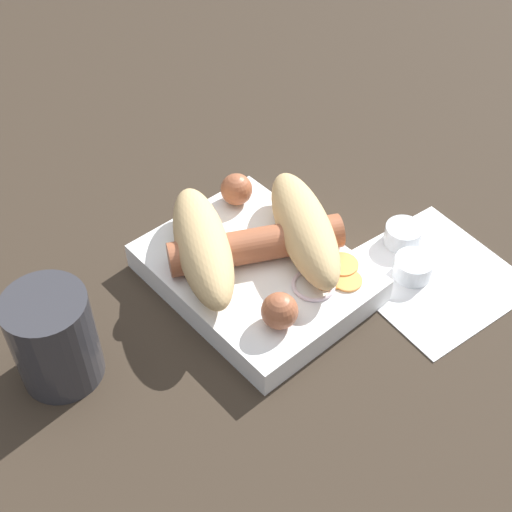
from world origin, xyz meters
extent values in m
plane|color=#33281E|center=(0.00, 0.00, 0.00)|extent=(3.00, 3.00, 0.00)
cube|color=white|center=(0.00, 0.00, 0.02)|extent=(0.22, 0.17, 0.03)
ellipsoid|color=tan|center=(-0.03, -0.04, 0.06)|extent=(0.17, 0.12, 0.05)
ellipsoid|color=tan|center=(0.01, 0.05, 0.06)|extent=(0.17, 0.12, 0.05)
cylinder|color=#9E5638|center=(-0.01, 0.01, 0.05)|extent=(0.11, 0.17, 0.03)
sphere|color=#9E5638|center=(0.07, -0.03, 0.05)|extent=(0.03, 0.03, 0.03)
sphere|color=#9E5638|center=(-0.08, 0.05, 0.05)|extent=(0.03, 0.03, 0.03)
cylinder|color=orange|center=(0.07, 0.05, 0.03)|extent=(0.04, 0.04, 0.00)
cylinder|color=#F99E4C|center=(0.08, 0.05, 0.03)|extent=(0.04, 0.04, 0.00)
cylinder|color=orange|center=(0.07, 0.03, 0.03)|extent=(0.03, 0.03, 0.00)
cylinder|color=orange|center=(0.05, 0.04, 0.03)|extent=(0.03, 0.03, 0.00)
cylinder|color=#F99E4C|center=(0.06, 0.06, 0.03)|extent=(0.04, 0.04, 0.00)
torus|color=silver|center=(0.06, 0.02, 0.03)|extent=(0.04, 0.04, 0.00)
cube|color=white|center=(0.12, 0.14, 0.00)|extent=(0.17, 0.17, 0.00)
cylinder|color=silver|center=(0.10, 0.13, 0.01)|extent=(0.04, 0.04, 0.02)
cylinder|color=#4C662D|center=(0.10, 0.13, 0.01)|extent=(0.03, 0.03, 0.01)
cylinder|color=silver|center=(0.06, 0.16, 0.01)|extent=(0.04, 0.04, 0.02)
cylinder|color=#4C662D|center=(0.06, 0.16, 0.01)|extent=(0.03, 0.03, 0.01)
cylinder|color=#333338|center=(-0.04, -0.21, 0.05)|extent=(0.07, 0.07, 0.10)
camera|label=1|loc=(0.37, -0.33, 0.55)|focal=50.00mm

